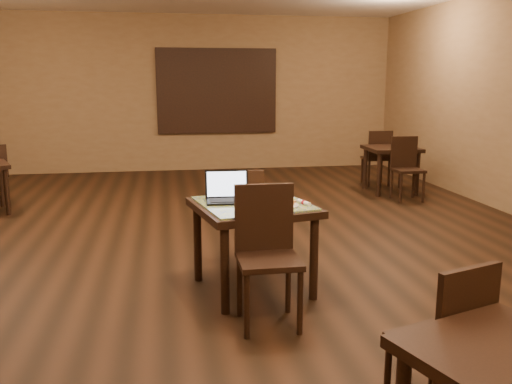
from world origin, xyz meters
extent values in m
plane|color=black|center=(0.00, 0.00, 0.00)|extent=(10.00, 10.00, 0.00)
cube|color=olive|center=(0.00, 5.00, 1.50)|extent=(8.00, 0.02, 3.00)
cube|color=olive|center=(0.00, -5.00, 1.50)|extent=(8.00, 0.02, 3.00)
cube|color=#265E8D|center=(0.50, 4.97, 1.55)|extent=(2.20, 0.04, 1.50)
cube|color=black|center=(0.50, 4.95, 1.55)|extent=(2.34, 0.02, 1.64)
cylinder|color=black|center=(-0.12, -1.90, 0.35)|extent=(0.07, 0.07, 0.71)
cylinder|color=black|center=(-0.28, -1.16, 0.35)|extent=(0.07, 0.07, 0.71)
cylinder|color=black|center=(0.62, -1.74, 0.35)|extent=(0.07, 0.07, 0.71)
cylinder|color=black|center=(0.46, -1.00, 0.35)|extent=(0.07, 0.07, 0.71)
cube|color=black|center=(0.17, -1.45, 0.72)|extent=(1.09, 1.09, 0.06)
cube|color=#18319D|center=(0.17, -1.45, 0.76)|extent=(1.00, 1.00, 0.02)
cylinder|color=black|center=(-0.02, -2.34, 0.24)|extent=(0.04, 0.04, 0.47)
cylinder|color=black|center=(-0.02, -1.96, 0.24)|extent=(0.04, 0.04, 0.47)
cylinder|color=black|center=(0.36, -2.34, 0.24)|extent=(0.04, 0.04, 0.47)
cylinder|color=black|center=(0.36, -1.96, 0.24)|extent=(0.04, 0.04, 0.47)
cube|color=black|center=(0.17, -2.15, 0.49)|extent=(0.44, 0.44, 0.04)
cube|color=black|center=(0.17, -1.95, 0.77)|extent=(0.44, 0.04, 0.50)
cylinder|color=black|center=(0.37, -0.60, 0.22)|extent=(0.04, 0.04, 0.44)
cylinder|color=black|center=(0.32, -0.95, 0.22)|extent=(0.04, 0.04, 0.44)
cylinder|color=black|center=(0.02, -0.55, 0.22)|extent=(0.04, 0.04, 0.44)
cylinder|color=black|center=(-0.03, -0.90, 0.22)|extent=(0.04, 0.04, 0.44)
cube|color=black|center=(0.17, -0.75, 0.46)|extent=(0.46, 0.46, 0.04)
cube|color=black|center=(0.15, -0.93, 0.72)|extent=(0.41, 0.09, 0.47)
cube|color=black|center=(-0.03, -1.40, 0.77)|extent=(0.38, 0.27, 0.02)
cube|color=black|center=(-0.03, -1.27, 0.89)|extent=(0.37, 0.07, 0.24)
cube|color=#C6DBFB|center=(-0.03, -1.28, 0.90)|extent=(0.33, 0.05, 0.21)
cylinder|color=white|center=(0.39, -1.63, 0.77)|extent=(0.25, 0.25, 0.01)
cylinder|color=silver|center=(0.29, -1.21, 0.77)|extent=(0.36, 0.36, 0.01)
cylinder|color=#F7E3A4|center=(0.29, -1.21, 0.78)|extent=(0.33, 0.33, 0.02)
torus|color=#C3813E|center=(0.29, -1.21, 0.78)|extent=(0.35, 0.35, 0.02)
cube|color=silver|center=(0.31, -1.23, 0.79)|extent=(0.16, 0.24, 0.01)
cylinder|color=white|center=(0.57, -1.59, 0.78)|extent=(0.08, 0.16, 0.03)
cylinder|color=#A6141F|center=(0.57, -1.59, 0.78)|extent=(0.04, 0.04, 0.04)
cylinder|color=black|center=(2.68, 1.96, 0.34)|extent=(0.07, 0.07, 0.69)
cylinder|color=black|center=(2.70, 2.58, 0.34)|extent=(0.07, 0.07, 0.69)
cylinder|color=black|center=(3.30, 1.95, 0.34)|extent=(0.07, 0.07, 0.69)
cylinder|color=black|center=(3.32, 2.57, 0.34)|extent=(0.07, 0.07, 0.69)
cube|color=black|center=(3.00, 2.27, 0.70)|extent=(0.79, 0.79, 0.06)
cylinder|color=black|center=(2.82, 1.47, 0.22)|extent=(0.04, 0.04, 0.44)
cylinder|color=black|center=(2.83, 1.81, 0.22)|extent=(0.04, 0.04, 0.44)
cylinder|color=black|center=(3.17, 1.46, 0.22)|extent=(0.04, 0.04, 0.44)
cylinder|color=black|center=(3.18, 1.81, 0.22)|extent=(0.04, 0.04, 0.44)
cube|color=black|center=(3.00, 1.64, 0.46)|extent=(0.42, 0.42, 0.04)
cube|color=black|center=(3.00, 1.82, 0.71)|extent=(0.41, 0.05, 0.46)
cylinder|color=black|center=(3.18, 3.07, 0.22)|extent=(0.04, 0.04, 0.44)
cylinder|color=black|center=(3.17, 2.72, 0.22)|extent=(0.04, 0.04, 0.44)
cylinder|color=black|center=(2.83, 3.07, 0.22)|extent=(0.04, 0.04, 0.44)
cylinder|color=black|center=(2.82, 2.72, 0.22)|extent=(0.04, 0.04, 0.44)
cube|color=black|center=(3.00, 2.90, 0.46)|extent=(0.42, 0.42, 0.04)
cube|color=black|center=(3.00, 2.71, 0.71)|extent=(0.41, 0.05, 0.46)
cylinder|color=black|center=(-2.62, 1.67, 0.32)|extent=(0.06, 0.06, 0.64)
cylinder|color=black|center=(-2.84, 2.20, 0.32)|extent=(0.06, 0.06, 0.64)
cylinder|color=black|center=(-2.91, 2.62, 0.20)|extent=(0.04, 0.04, 0.41)
cylinder|color=black|center=(-2.79, 2.32, 0.20)|extent=(0.04, 0.04, 0.41)
cylinder|color=black|center=(1.00, -3.63, 0.33)|extent=(0.06, 0.06, 0.66)
cylinder|color=black|center=(0.92, -3.19, 0.21)|extent=(0.04, 0.04, 0.42)
cylinder|color=black|center=(0.60, -3.29, 0.21)|extent=(0.04, 0.04, 0.42)
cube|color=black|center=(0.82, -3.40, 0.44)|extent=(0.49, 0.49, 0.04)
cube|color=black|center=(0.87, -3.56, 0.68)|extent=(0.38, 0.16, 0.44)
camera|label=1|loc=(-0.53, -5.79, 1.76)|focal=38.00mm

